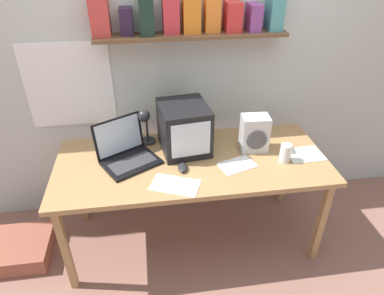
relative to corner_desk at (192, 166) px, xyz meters
name	(u,v)px	position (x,y,z in m)	size (l,w,h in m)	color
ground_plane	(192,236)	(0.00, 0.00, -0.68)	(12.00, 12.00, 0.00)	#8F6255
back_wall	(181,53)	(0.00, 0.52, 0.63)	(5.60, 0.24, 2.60)	silver
corner_desk	(192,166)	(0.00, 0.00, 0.00)	(1.83, 0.78, 0.73)	#AC8150
crt_monitor	(184,128)	(-0.03, 0.15, 0.22)	(0.36, 0.40, 0.33)	black
laptop	(126,151)	(-0.44, 0.07, 0.12)	(0.45, 0.43, 0.28)	black
desk_lamp	(145,122)	(-0.30, 0.24, 0.24)	(0.11, 0.15, 0.28)	#232326
juice_glass	(285,154)	(0.61, -0.10, 0.11)	(0.07, 0.07, 0.13)	white
space_heater	(254,133)	(0.45, 0.07, 0.18)	(0.19, 0.15, 0.26)	silver
computer_mouse	(183,168)	(-0.08, -0.10, 0.07)	(0.07, 0.11, 0.03)	#232326
printed_handout	(305,154)	(0.78, -0.05, 0.06)	(0.25, 0.20, 0.00)	white
open_notebook	(175,185)	(-0.14, -0.25, 0.06)	(0.33, 0.27, 0.00)	white
loose_paper_near_laptop	(237,165)	(0.29, -0.10, 0.06)	(0.27, 0.22, 0.00)	white
floor_cushion	(23,249)	(-1.27, -0.01, -0.61)	(0.41, 0.41, 0.14)	#995441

